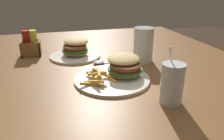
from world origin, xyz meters
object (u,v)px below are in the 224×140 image
object	(u,v)px
condiment_caddy	(31,46)
spoon	(100,62)
beer_glass	(143,46)
juice_glass	(172,85)
meal_plate_far	(75,50)
meal_plate_near	(118,72)

from	to	relation	value
condiment_caddy	spoon	bearing A→B (deg)	-35.47
beer_glass	juice_glass	bearing A→B (deg)	-99.85
meal_plate_far	condiment_caddy	distance (m)	0.23
spoon	meal_plate_far	xyz separation A→B (m)	(-0.10, 0.13, 0.03)
juice_glass	meal_plate_far	world-z (taller)	juice_glass
spoon	condiment_caddy	size ratio (longest dim) A/B	1.31
juice_glass	condiment_caddy	xyz separation A→B (m)	(-0.45, 0.62, -0.01)
condiment_caddy	meal_plate_near	bearing A→B (deg)	-49.64
juice_glass	condiment_caddy	distance (m)	0.77
beer_glass	spoon	xyz separation A→B (m)	(-0.20, 0.01, -0.07)
beer_glass	spoon	distance (m)	0.21
spoon	meal_plate_far	bearing A→B (deg)	-51.08
meal_plate_near	spoon	xyz separation A→B (m)	(-0.03, 0.18, -0.02)
juice_glass	spoon	world-z (taller)	juice_glass
meal_plate_near	meal_plate_far	bearing A→B (deg)	112.37
beer_glass	meal_plate_far	xyz separation A→B (m)	(-0.30, 0.15, -0.04)
meal_plate_far	spoon	bearing A→B (deg)	-53.41
juice_glass	meal_plate_far	xyz separation A→B (m)	(-0.23, 0.53, -0.03)
beer_glass	meal_plate_near	bearing A→B (deg)	-135.30
spoon	juice_glass	bearing A→B (deg)	111.10
beer_glass	juice_glass	size ratio (longest dim) A/B	0.91
beer_glass	spoon	world-z (taller)	beer_glass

